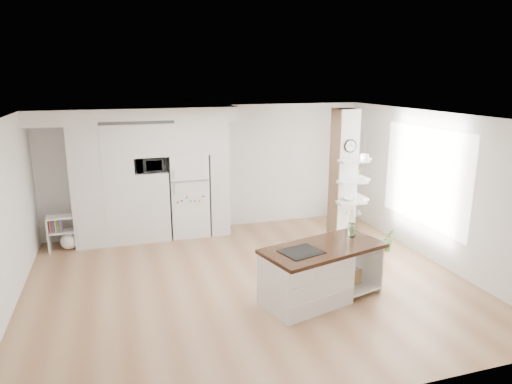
% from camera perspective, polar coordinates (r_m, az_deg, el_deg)
% --- Properties ---
extents(floor, '(7.00, 6.00, 0.01)m').
position_cam_1_polar(floor, '(7.63, -0.99, -11.30)').
color(floor, tan).
rests_on(floor, ground).
extents(room, '(7.04, 6.04, 2.72)m').
position_cam_1_polar(room, '(7.03, -1.05, 2.48)').
color(room, white).
rests_on(room, ground).
extents(cabinet_wall, '(4.00, 0.71, 2.70)m').
position_cam_1_polar(cabinet_wall, '(9.46, -14.12, 2.96)').
color(cabinet_wall, silver).
rests_on(cabinet_wall, floor).
extents(refrigerator, '(0.78, 0.69, 1.75)m').
position_cam_1_polar(refrigerator, '(9.70, -8.45, -0.31)').
color(refrigerator, white).
rests_on(refrigerator, floor).
extents(column, '(0.69, 0.90, 2.70)m').
position_cam_1_polar(column, '(9.06, 11.51, 1.62)').
color(column, silver).
rests_on(column, floor).
extents(window, '(0.00, 2.40, 2.40)m').
position_cam_1_polar(window, '(8.95, 20.32, 1.82)').
color(window, white).
rests_on(window, room).
extents(pendant_light, '(0.12, 0.12, 0.10)m').
position_cam_1_polar(pendant_light, '(7.75, 10.83, 5.33)').
color(pendant_light, white).
rests_on(pendant_light, room).
extents(kitchen_island, '(2.02, 1.34, 1.40)m').
position_cam_1_polar(kitchen_island, '(6.93, 6.99, -10.16)').
color(kitchen_island, silver).
rests_on(kitchen_island, floor).
extents(bookshelf, '(0.58, 0.34, 0.68)m').
position_cam_1_polar(bookshelf, '(9.65, -22.72, -4.95)').
color(bookshelf, silver).
rests_on(bookshelf, floor).
extents(floor_plant_a, '(0.26, 0.21, 0.46)m').
position_cam_1_polar(floor_plant_a, '(9.23, 16.19, -5.67)').
color(floor_plant_a, '#3F772F').
rests_on(floor_plant_a, floor).
extents(floor_plant_b, '(0.33, 0.33, 0.51)m').
position_cam_1_polar(floor_plant_b, '(10.68, 10.99, -2.53)').
color(floor_plant_b, '#3F772F').
rests_on(floor_plant_b, floor).
extents(microwave, '(0.54, 0.37, 0.30)m').
position_cam_1_polar(microwave, '(9.41, -13.07, 3.37)').
color(microwave, '#2D2D2D').
rests_on(microwave, cabinet_wall).
extents(shelf_plant, '(0.27, 0.23, 0.30)m').
position_cam_1_polar(shelf_plant, '(9.29, 12.43, 2.98)').
color(shelf_plant, '#3F772F').
rests_on(shelf_plant, column).
extents(decor_bowl, '(0.22, 0.22, 0.05)m').
position_cam_1_polar(decor_bowl, '(8.91, 11.66, -0.92)').
color(decor_bowl, white).
rests_on(decor_bowl, column).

